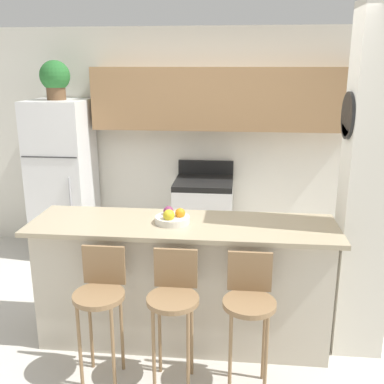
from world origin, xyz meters
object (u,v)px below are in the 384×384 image
refrigerator (63,179)px  bar_stool_left (101,296)px  stove_range (204,219)px  bar_stool_mid (174,300)px  bar_stool_right (249,304)px  fruit_bowl (172,218)px  potted_plant_on_fridge (55,78)px  trash_bin (107,245)px

refrigerator → bar_stool_left: refrigerator is taller
stove_range → refrigerator: bearing=-179.4°
bar_stool_mid → bar_stool_right: 0.50m
stove_range → bar_stool_mid: (-0.03, -2.14, 0.16)m
refrigerator → fruit_bowl: (1.50, -1.62, 0.14)m
bar_stool_right → fruit_bowl: size_ratio=3.62×
stove_range → potted_plant_on_fridge: size_ratio=2.57×
stove_range → bar_stool_right: 2.20m
potted_plant_on_fridge → stove_range: bearing=0.6°
refrigerator → bar_stool_mid: 2.66m
stove_range → trash_bin: (-1.07, -0.25, -0.27)m
stove_range → bar_stool_right: stove_range is taller
bar_stool_left → bar_stool_mid: same height
fruit_bowl → bar_stool_left: bearing=-130.0°
bar_stool_mid → potted_plant_on_fridge: (-1.57, 2.12, 1.38)m
bar_stool_left → bar_stool_right: same height
refrigerator → fruit_bowl: bearing=-47.3°
refrigerator → trash_bin: bearing=-23.0°
bar_stool_left → bar_stool_right: bearing=0.0°
bar_stool_left → bar_stool_mid: bearing=0.0°
refrigerator → bar_stool_left: (1.07, -2.12, -0.26)m
bar_stool_mid → trash_bin: bar_stool_mid is taller
stove_range → trash_bin: 1.13m
potted_plant_on_fridge → bar_stool_left: bearing=-63.2°
bar_stool_mid → trash_bin: (-1.04, 1.90, -0.44)m
bar_stool_right → fruit_bowl: (-0.58, 0.50, 0.40)m
refrigerator → stove_range: 1.66m
stove_range → trash_bin: size_ratio=2.82×
stove_range → fruit_bowl: size_ratio=4.09×
potted_plant_on_fridge → fruit_bowl: 2.41m
trash_bin → stove_range: bearing=12.9°
fruit_bowl → trash_bin: fruit_bowl is taller
stove_range → fruit_bowl: 1.74m
potted_plant_on_fridge → bar_stool_mid: bearing=-53.5°
stove_range → fruit_bowl: bearing=-93.9°
bar_stool_right → fruit_bowl: 0.87m
bar_stool_right → potted_plant_on_fridge: 3.27m
bar_stool_left → bar_stool_right: (1.00, 0.00, 0.00)m
bar_stool_mid → potted_plant_on_fridge: size_ratio=2.27×
stove_range → potted_plant_on_fridge: 2.23m
fruit_bowl → potted_plant_on_fridge: bearing=132.7°
potted_plant_on_fridge → trash_bin: bearing=-23.0°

